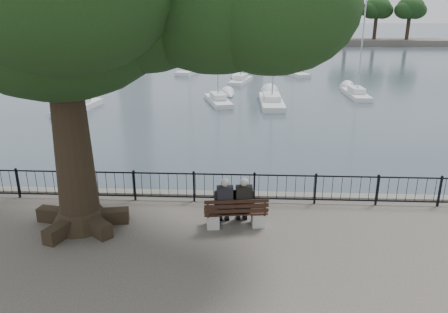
# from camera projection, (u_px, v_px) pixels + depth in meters

# --- Properties ---
(harbor) EXTENTS (260.00, 260.00, 1.20)m
(harbor) POSITION_uv_depth(u_px,v_px,m) (225.00, 209.00, 15.25)
(harbor) COLOR #63615A
(harbor) RESTS_ON ground
(railing) EXTENTS (22.06, 0.06, 1.00)m
(railing) POSITION_uv_depth(u_px,v_px,m) (224.00, 186.00, 14.43)
(railing) COLOR black
(railing) RESTS_ON ground
(bench) EXTENTS (1.91, 0.78, 0.98)m
(bench) POSITION_uv_depth(u_px,v_px,m) (236.00, 216.00, 12.86)
(bench) COLOR #A2A199
(bench) RESTS_ON ground
(person_left) EXTENTS (0.48, 0.81, 1.56)m
(person_left) POSITION_uv_depth(u_px,v_px,m) (225.00, 203.00, 12.82)
(person_left) COLOR black
(person_left) RESTS_ON ground
(person_right) EXTENTS (0.48, 0.81, 1.56)m
(person_right) POSITION_uv_depth(u_px,v_px,m) (243.00, 203.00, 12.85)
(person_right) COLOR black
(person_right) RESTS_ON ground
(lion_monument) EXTENTS (5.67, 5.67, 8.44)m
(lion_monument) POSITION_uv_depth(u_px,v_px,m) (256.00, 46.00, 58.97)
(lion_monument) COLOR #63615A
(lion_monument) RESTS_ON ground
(sailboat_a) EXTENTS (2.16, 5.46, 9.43)m
(sailboat_a) POSITION_uv_depth(u_px,v_px,m) (78.00, 106.00, 31.86)
(sailboat_a) COLOR silver
(sailboat_a) RESTS_ON ground
(sailboat_b) EXTENTS (2.59, 4.93, 9.39)m
(sailboat_b) POSITION_uv_depth(u_px,v_px,m) (218.00, 99.00, 34.18)
(sailboat_b) COLOR silver
(sailboat_b) RESTS_ON ground
(sailboat_c) EXTENTS (1.78, 5.99, 11.66)m
(sailboat_c) POSITION_uv_depth(u_px,v_px,m) (272.00, 101.00, 33.59)
(sailboat_c) COLOR silver
(sailboat_c) RESTS_ON ground
(sailboat_d) EXTENTS (1.54, 5.07, 9.24)m
(sailboat_d) POSITION_uv_depth(u_px,v_px,m) (356.00, 93.00, 36.62)
(sailboat_d) COLOR silver
(sailboat_d) RESTS_ON ground
(sailboat_f) EXTENTS (2.47, 5.03, 9.23)m
(sailboat_f) POSITION_uv_depth(u_px,v_px,m) (241.00, 80.00, 43.50)
(sailboat_f) COLOR silver
(sailboat_f) RESTS_ON ground
(sailboat_g) EXTENTS (3.43, 5.43, 9.02)m
(sailboat_g) POSITION_uv_depth(u_px,v_px,m) (293.00, 72.00, 48.40)
(sailboat_g) COLOR silver
(sailboat_g) RESTS_ON ground
(sailboat_h) EXTENTS (2.73, 6.05, 12.47)m
(sailboat_h) POSITION_uv_depth(u_px,v_px,m) (190.00, 70.00, 49.90)
(sailboat_h) COLOR silver
(sailboat_h) RESTS_ON ground
(far_shore) EXTENTS (30.00, 8.60, 9.18)m
(far_shore) POSITION_uv_depth(u_px,v_px,m) (374.00, 24.00, 85.14)
(far_shore) COLOR #4C4641
(far_shore) RESTS_ON ground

